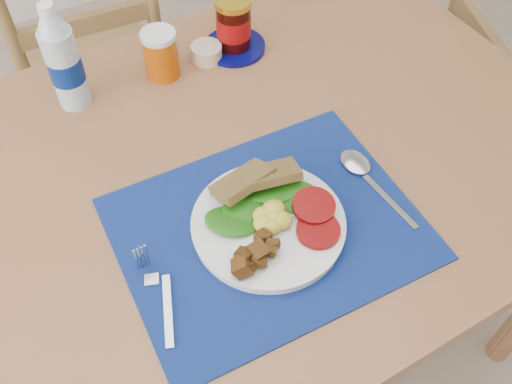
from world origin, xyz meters
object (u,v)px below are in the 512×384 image
(jam_on_saucer, at_px, (234,28))
(chair_end, at_px, (510,80))
(water_bottle, at_px, (64,62))
(juice_glass, at_px, (161,55))
(chair_far, at_px, (87,44))
(breakfast_plate, at_px, (267,224))

(jam_on_saucer, bearing_deg, chair_end, -20.48)
(jam_on_saucer, bearing_deg, water_bottle, 178.29)
(chair_end, height_order, juice_glass, chair_end)
(water_bottle, bearing_deg, chair_far, 73.64)
(water_bottle, xyz_separation_m, juice_glass, (0.18, -0.01, -0.05))
(chair_far, distance_m, chair_end, 1.12)
(chair_far, distance_m, juice_glass, 0.51)
(juice_glass, bearing_deg, chair_end, -16.63)
(chair_far, bearing_deg, breakfast_plate, 97.48)
(chair_far, height_order, jam_on_saucer, chair_far)
(juice_glass, bearing_deg, water_bottle, 176.83)
(chair_end, relative_size, juice_glass, 11.57)
(breakfast_plate, bearing_deg, chair_far, 90.90)
(chair_far, relative_size, water_bottle, 4.96)
(jam_on_saucer, bearing_deg, juice_glass, 179.91)
(chair_end, distance_m, breakfast_plate, 0.89)
(water_bottle, distance_m, juice_glass, 0.19)
(chair_end, xyz_separation_m, juice_glass, (-0.83, 0.25, 0.24))
(chair_end, height_order, breakfast_plate, chair_end)
(juice_glass, bearing_deg, breakfast_plate, -92.27)
(breakfast_plate, distance_m, water_bottle, 0.49)
(jam_on_saucer, bearing_deg, chair_far, 116.67)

